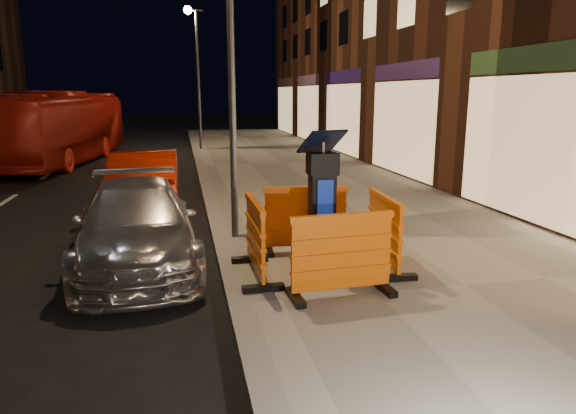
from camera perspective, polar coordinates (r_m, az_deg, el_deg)
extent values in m
plane|color=black|center=(6.46, -5.26, -11.81)|extent=(120.00, 120.00, 0.00)
cube|color=gray|center=(7.36, 18.91, -8.73)|extent=(6.00, 60.00, 0.15)
cube|color=slate|center=(6.43, -5.27, -11.20)|extent=(0.30, 60.00, 0.15)
cube|color=black|center=(7.22, 3.79, 0.09)|extent=(0.61, 0.61, 1.91)
cube|color=orange|center=(6.46, 5.99, -5.36)|extent=(1.40, 0.65, 1.06)
cube|color=orange|center=(8.21, 1.98, -1.37)|extent=(1.40, 0.66, 1.06)
cube|color=orange|center=(7.14, -3.64, -3.55)|extent=(0.58, 1.37, 1.06)
cube|color=orange|center=(7.63, 10.64, -2.69)|extent=(0.64, 1.39, 1.06)
imported|color=silver|center=(8.59, -16.26, -6.00)|extent=(2.12, 4.52, 1.28)
imported|color=#871300|center=(11.95, -15.48, -0.74)|extent=(1.45, 4.15, 1.37)
imported|color=maroon|center=(21.68, -23.62, 4.50)|extent=(3.58, 10.01, 2.73)
cylinder|color=#3F3F44|center=(8.91, -6.33, 15.65)|extent=(0.12, 0.12, 6.00)
cylinder|color=#3F3F44|center=(23.88, -9.92, 13.59)|extent=(0.12, 0.12, 6.00)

